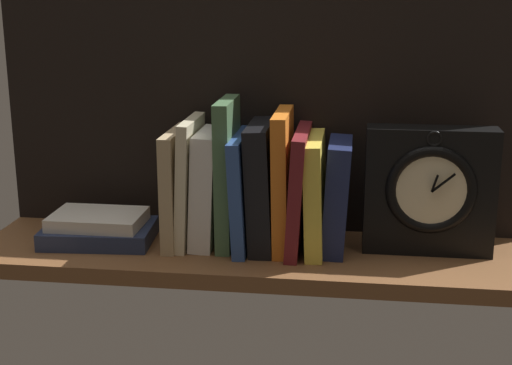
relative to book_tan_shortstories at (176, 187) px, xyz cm
name	(u,v)px	position (x,y,z in cm)	size (l,w,h in cm)	color
ground_plane	(255,256)	(12.96, -1.99, -10.40)	(88.22, 23.32, 2.50)	brown
back_panel	(264,107)	(12.96, 9.07, 11.64)	(88.22, 1.20, 41.57)	black
book_tan_shortstories	(176,187)	(0.00, 0.00, 0.00)	(2.09, 14.57, 18.29)	tan
book_cream_twain	(190,181)	(2.19, 0.00, 0.96)	(1.68, 13.57, 20.21)	beige
book_white_catcher	(208,188)	(5.11, 0.00, -0.01)	(3.56, 12.19, 18.27)	silver
book_green_romantic	(228,173)	(8.34, 0.00, 2.52)	(2.30, 12.52, 23.32)	#476B44
book_blue_modern	(243,190)	(10.78, 0.00, -0.19)	(1.98, 16.26, 17.92)	#2D4C8E
book_black_skeptic	(263,186)	(13.88, 0.00, 0.69)	(3.62, 14.41, 19.68)	black
book_orange_pandolfini	(283,180)	(17.12, 0.00, 1.68)	(2.26, 14.17, 21.65)	orange
book_maroon_dawkins	(298,190)	(19.56, 0.00, 0.26)	(2.01, 16.95, 18.82)	maroon
book_yellow_seinlanguage	(315,193)	(22.17, 0.00, -0.26)	(2.63, 15.67, 17.76)	gold
book_navy_bierce	(337,196)	(25.53, 0.00, -0.52)	(3.48, 12.48, 17.26)	#192147
framed_clock	(430,191)	(39.61, 0.03, 0.84)	(19.68, 6.31, 19.69)	black
book_stack_side	(100,228)	(-12.61, -1.65, -6.93)	(18.16, 12.82, 4.80)	#232D4C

